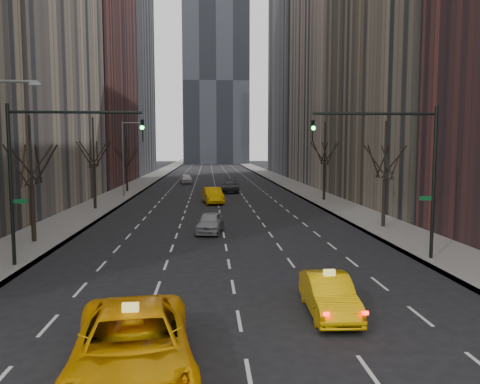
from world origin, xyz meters
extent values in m
plane|color=black|center=(0.00, 0.00, 0.00)|extent=(400.00, 400.00, 0.00)
cube|color=slate|center=(-12.25, 70.00, 0.07)|extent=(4.50, 320.00, 0.15)
cube|color=slate|center=(12.25, 70.00, 0.07)|extent=(4.50, 320.00, 0.15)
cube|color=brown|center=(-21.50, 66.00, 22.00)|extent=(14.00, 28.00, 44.00)
cube|color=slate|center=(-21.50, 96.00, 30.00)|extent=(14.00, 30.00, 60.00)
cube|color=tan|center=(21.50, 64.00, 25.00)|extent=(14.00, 28.00, 50.00)
cube|color=slate|center=(21.50, 95.00, 29.00)|extent=(14.00, 30.00, 58.00)
cube|color=black|center=(2.00, 170.00, 60.00)|extent=(24.00, 24.00, 120.00)
cylinder|color=black|center=(-12.00, 18.00, 1.93)|extent=(0.28, 0.28, 3.57)
cylinder|color=black|center=(-12.00, 18.00, 5.84)|extent=(0.16, 0.16, 4.25)
cylinder|color=black|center=(-11.85, 18.85, 4.95)|extent=(0.42, 1.80, 2.52)
cylinder|color=black|center=(-11.19, 18.29, 4.95)|extent=(1.74, 0.72, 2.52)
cylinder|color=black|center=(-11.34, 17.45, 4.95)|extent=(1.46, 1.25, 2.52)
cylinder|color=black|center=(-12.15, 17.15, 4.95)|extent=(0.42, 1.80, 2.52)
cylinder|color=black|center=(-12.81, 17.71, 4.95)|extent=(1.74, 0.72, 2.52)
cylinder|color=black|center=(-12.66, 18.55, 4.95)|extent=(1.46, 1.25, 2.52)
cylinder|color=black|center=(-12.00, 34.00, 2.15)|extent=(0.28, 0.28, 3.99)
cylinder|color=black|center=(-12.00, 34.00, 6.52)|extent=(0.16, 0.16, 4.75)
cylinder|color=black|center=(-11.85, 34.85, 5.37)|extent=(0.42, 1.80, 2.52)
cylinder|color=black|center=(-11.19, 34.29, 5.37)|extent=(1.74, 0.72, 2.52)
cylinder|color=black|center=(-11.34, 33.45, 5.37)|extent=(1.46, 1.25, 2.52)
cylinder|color=black|center=(-12.15, 33.15, 5.37)|extent=(0.42, 1.80, 2.52)
cylinder|color=black|center=(-12.81, 33.71, 5.37)|extent=(1.74, 0.72, 2.52)
cylinder|color=black|center=(-12.66, 34.55, 5.37)|extent=(1.46, 1.25, 2.52)
cylinder|color=black|center=(-12.00, 52.00, 1.83)|extent=(0.28, 0.28, 3.36)
cylinder|color=black|center=(-12.00, 52.00, 5.51)|extent=(0.16, 0.16, 4.00)
cylinder|color=black|center=(-11.85, 52.85, 4.74)|extent=(0.42, 1.80, 2.52)
cylinder|color=black|center=(-11.19, 52.29, 4.74)|extent=(1.74, 0.72, 2.52)
cylinder|color=black|center=(-11.34, 51.45, 4.74)|extent=(1.46, 1.25, 2.52)
cylinder|color=black|center=(-12.15, 51.15, 4.74)|extent=(0.42, 1.80, 2.52)
cylinder|color=black|center=(-12.81, 51.71, 4.74)|extent=(1.74, 0.72, 2.52)
cylinder|color=black|center=(-12.66, 52.55, 4.74)|extent=(1.46, 1.25, 2.52)
cylinder|color=black|center=(12.00, 22.00, 1.93)|extent=(0.28, 0.28, 3.57)
cylinder|color=black|center=(12.00, 22.00, 5.84)|extent=(0.16, 0.16, 4.25)
cylinder|color=black|center=(12.15, 22.85, 4.95)|extent=(0.42, 1.80, 2.52)
cylinder|color=black|center=(12.81, 22.29, 4.95)|extent=(1.74, 0.72, 2.52)
cylinder|color=black|center=(12.66, 21.45, 4.95)|extent=(1.46, 1.25, 2.52)
cylinder|color=black|center=(11.85, 21.15, 4.95)|extent=(0.42, 1.80, 2.52)
cylinder|color=black|center=(11.19, 21.71, 4.95)|extent=(1.74, 0.72, 2.52)
cylinder|color=black|center=(11.34, 22.55, 4.95)|extent=(1.46, 1.25, 2.52)
cylinder|color=black|center=(12.00, 40.00, 2.15)|extent=(0.28, 0.28, 3.99)
cylinder|color=black|center=(12.00, 40.00, 6.52)|extent=(0.16, 0.16, 4.75)
cylinder|color=black|center=(12.15, 40.85, 5.37)|extent=(0.42, 1.80, 2.52)
cylinder|color=black|center=(12.81, 40.29, 5.37)|extent=(1.74, 0.72, 2.52)
cylinder|color=black|center=(12.66, 39.45, 5.37)|extent=(1.46, 1.25, 2.52)
cylinder|color=black|center=(11.85, 39.15, 5.37)|extent=(0.42, 1.80, 2.52)
cylinder|color=black|center=(11.19, 39.71, 5.37)|extent=(1.74, 0.72, 2.52)
cylinder|color=black|center=(11.34, 40.55, 5.37)|extent=(1.46, 1.25, 2.52)
cylinder|color=black|center=(-10.80, 12.00, 4.15)|extent=(0.18, 0.18, 8.00)
cylinder|color=black|center=(-7.55, 12.00, 7.75)|extent=(6.50, 0.14, 0.14)
imported|color=black|center=(-4.30, 12.00, 6.85)|extent=(0.18, 0.22, 1.10)
sphere|color=#0CFF33|center=(-4.30, 11.82, 7.00)|extent=(0.20, 0.20, 0.20)
cube|color=#0C5926|center=(-10.40, 12.00, 3.35)|extent=(0.70, 0.04, 0.22)
cylinder|color=black|center=(10.80, 12.00, 4.15)|extent=(0.18, 0.18, 8.00)
cylinder|color=black|center=(7.55, 12.00, 7.75)|extent=(6.50, 0.14, 0.14)
imported|color=black|center=(4.30, 12.00, 6.85)|extent=(0.18, 0.22, 1.10)
sphere|color=#0CFF33|center=(4.30, 11.82, 7.00)|extent=(0.20, 0.20, 0.20)
cube|color=#0C5926|center=(10.40, 12.00, 3.35)|extent=(0.70, 0.04, 0.22)
cylinder|color=slate|center=(-9.90, 10.00, 8.95)|extent=(2.60, 0.14, 0.14)
cube|color=slate|center=(-8.70, 10.00, 8.85)|extent=(0.50, 0.22, 0.15)
cylinder|color=slate|center=(-11.20, 45.00, 4.65)|extent=(0.16, 0.16, 9.00)
cylinder|color=slate|center=(-9.90, 45.00, 8.95)|extent=(2.60, 0.14, 0.14)
cube|color=slate|center=(-8.70, 45.00, 8.85)|extent=(0.50, 0.22, 0.15)
imported|color=#FFAF05|center=(-3.02, -0.03, 0.92)|extent=(3.87, 6.96, 1.84)
imported|color=#F3B405|center=(3.28, 4.44, 0.71)|extent=(1.62, 4.36, 1.42)
imported|color=#97999E|center=(-0.95, 21.04, 0.72)|extent=(2.26, 4.43, 1.44)
imported|color=#EFAB05|center=(-0.58, 38.56, 0.86)|extent=(2.51, 5.41, 1.72)
imported|color=#2B2B2F|center=(1.94, 51.16, 0.85)|extent=(2.56, 5.90, 1.69)
imported|color=silver|center=(-4.73, 66.82, 0.79)|extent=(2.42, 4.82, 1.58)
camera|label=1|loc=(-1.04, -11.76, 6.02)|focal=35.00mm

